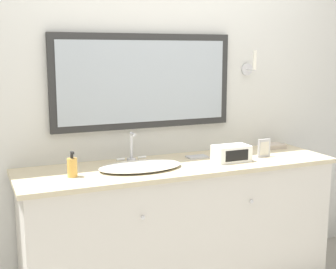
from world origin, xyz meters
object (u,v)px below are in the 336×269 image
object	(u,v)px
sink_basin	(140,166)
appliance_box	(231,153)
soap_bottle	(72,167)
picture_frame	(264,148)

from	to	relation	value
sink_basin	appliance_box	bearing A→B (deg)	-5.02
sink_basin	appliance_box	size ratio (longest dim) A/B	2.24
soap_bottle	sink_basin	bearing A→B (deg)	3.31
sink_basin	picture_frame	bearing A→B (deg)	-2.37
sink_basin	appliance_box	xyz separation A→B (m)	(0.63, -0.06, 0.03)
soap_bottle	picture_frame	bearing A→B (deg)	-0.53
soap_bottle	appliance_box	distance (m)	1.06
soap_bottle	appliance_box	xyz separation A→B (m)	(1.06, -0.03, -0.01)
picture_frame	soap_bottle	bearing A→B (deg)	179.47
sink_basin	soap_bottle	xyz separation A→B (m)	(-0.43, -0.03, 0.04)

